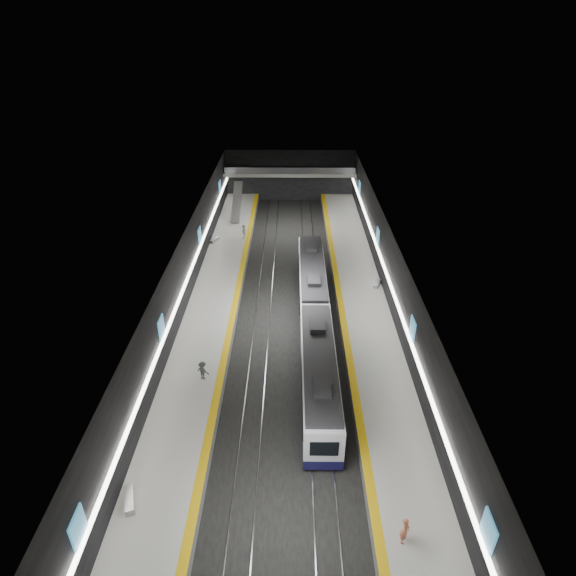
{
  "coord_description": "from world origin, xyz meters",
  "views": [
    {
      "loc": [
        0.4,
        -39.26,
        26.4
      ],
      "look_at": [
        0.01,
        2.72,
        2.2
      ],
      "focal_mm": 30.0,
      "sensor_mm": 36.0,
      "label": 1
    }
  ],
  "objects_px": {
    "passenger_left_a": "(244,232)",
    "passenger_left_b": "(203,371)",
    "bench_right_far": "(377,284)",
    "bench_left_far": "(214,240)",
    "train": "(315,319)",
    "escalator": "(237,202)",
    "bench_left_near": "(129,500)",
    "passenger_right_a": "(405,530)"
  },
  "relations": [
    {
      "from": "bench_right_far",
      "to": "passenger_right_a",
      "type": "xyz_separation_m",
      "value": [
        -2.89,
        -28.63,
        0.72
      ]
    },
    {
      "from": "escalator",
      "to": "passenger_right_a",
      "type": "distance_m",
      "value": 51.16
    },
    {
      "from": "escalator",
      "to": "passenger_left_a",
      "type": "bearing_deg",
      "value": -78.49
    },
    {
      "from": "bench_left_far",
      "to": "train",
      "type": "bearing_deg",
      "value": -36.68
    },
    {
      "from": "bench_right_far",
      "to": "passenger_left_a",
      "type": "xyz_separation_m",
      "value": [
        -15.29,
        12.11,
        0.72
      ]
    },
    {
      "from": "bench_right_far",
      "to": "passenger_right_a",
      "type": "bearing_deg",
      "value": -75.65
    },
    {
      "from": "bench_left_near",
      "to": "bench_right_far",
      "type": "distance_m",
      "value": 32.35
    },
    {
      "from": "train",
      "to": "passenger_left_a",
      "type": "bearing_deg",
      "value": 111.98
    },
    {
      "from": "escalator",
      "to": "bench_left_near",
      "type": "xyz_separation_m",
      "value": [
        -1.71,
        -46.92,
        -1.67
      ]
    },
    {
      "from": "passenger_right_a",
      "to": "passenger_left_b",
      "type": "xyz_separation_m",
      "value": [
        -13.21,
        13.41,
        -0.11
      ]
    },
    {
      "from": "passenger_left_b",
      "to": "bench_left_near",
      "type": "bearing_deg",
      "value": 101.61
    },
    {
      "from": "escalator",
      "to": "bench_right_far",
      "type": "xyz_separation_m",
      "value": [
        17.0,
        -20.53,
        -1.7
      ]
    },
    {
      "from": "bench_right_far",
      "to": "bench_left_near",
      "type": "bearing_deg",
      "value": -105.22
    },
    {
      "from": "escalator",
      "to": "passenger_left_a",
      "type": "distance_m",
      "value": 8.65
    },
    {
      "from": "passenger_right_a",
      "to": "passenger_left_a",
      "type": "height_order",
      "value": "passenger_left_a"
    },
    {
      "from": "train",
      "to": "passenger_left_a",
      "type": "xyz_separation_m",
      "value": [
        -8.29,
        20.53,
        -0.27
      ]
    },
    {
      "from": "train",
      "to": "passenger_left_b",
      "type": "distance_m",
      "value": 11.37
    },
    {
      "from": "bench_left_far",
      "to": "passenger_left_a",
      "type": "height_order",
      "value": "passenger_left_a"
    },
    {
      "from": "passenger_left_a",
      "to": "escalator",
      "type": "bearing_deg",
      "value": -156.1
    },
    {
      "from": "bench_left_far",
      "to": "passenger_left_b",
      "type": "relative_size",
      "value": 1.03
    },
    {
      "from": "bench_left_near",
      "to": "bench_right_far",
      "type": "relative_size",
      "value": 1.14
    },
    {
      "from": "bench_left_near",
      "to": "escalator",
      "type": "bearing_deg",
      "value": 68.6
    },
    {
      "from": "train",
      "to": "bench_right_far",
      "type": "relative_size",
      "value": 17.96
    },
    {
      "from": "passenger_right_a",
      "to": "passenger_left_b",
      "type": "bearing_deg",
      "value": 68.22
    },
    {
      "from": "escalator",
      "to": "passenger_left_a",
      "type": "xyz_separation_m",
      "value": [
        1.71,
        -8.42,
        -0.97
      ]
    },
    {
      "from": "bench_left_near",
      "to": "passenger_left_b",
      "type": "height_order",
      "value": "passenger_left_b"
    },
    {
      "from": "train",
      "to": "bench_left_near",
      "type": "height_order",
      "value": "train"
    },
    {
      "from": "bench_left_far",
      "to": "bench_right_far",
      "type": "distance_m",
      "value": 22.02
    },
    {
      "from": "bench_left_near",
      "to": "bench_right_far",
      "type": "height_order",
      "value": "bench_left_near"
    },
    {
      "from": "passenger_left_a",
      "to": "passenger_left_b",
      "type": "xyz_separation_m",
      "value": [
        -0.82,
        -27.33,
        -0.11
      ]
    },
    {
      "from": "escalator",
      "to": "passenger_left_b",
      "type": "xyz_separation_m",
      "value": [
        0.9,
        -35.75,
        -1.08
      ]
    },
    {
      "from": "train",
      "to": "passenger_left_b",
      "type": "relative_size",
      "value": 18.38
    },
    {
      "from": "bench_right_far",
      "to": "passenger_left_a",
      "type": "bearing_deg",
      "value": 161.72
    },
    {
      "from": "passenger_right_a",
      "to": "train",
      "type": "bearing_deg",
      "value": 35.13
    },
    {
      "from": "escalator",
      "to": "passenger_left_b",
      "type": "height_order",
      "value": "escalator"
    },
    {
      "from": "bench_left_near",
      "to": "bench_left_far",
      "type": "bearing_deg",
      "value": 71.13
    },
    {
      "from": "train",
      "to": "passenger_right_a",
      "type": "xyz_separation_m",
      "value": [
        4.11,
        -20.22,
        -0.27
      ]
    },
    {
      "from": "train",
      "to": "bench_left_near",
      "type": "distance_m",
      "value": 21.47
    },
    {
      "from": "bench_left_near",
      "to": "passenger_left_b",
      "type": "xyz_separation_m",
      "value": [
        2.61,
        11.17,
        0.59
      ]
    },
    {
      "from": "train",
      "to": "passenger_left_a",
      "type": "height_order",
      "value": "train"
    },
    {
      "from": "bench_left_far",
      "to": "passenger_left_a",
      "type": "bearing_deg",
      "value": 36.46
    },
    {
      "from": "passenger_right_a",
      "to": "passenger_left_b",
      "type": "distance_m",
      "value": 18.83
    }
  ]
}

